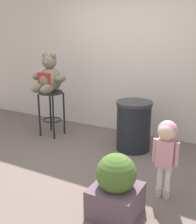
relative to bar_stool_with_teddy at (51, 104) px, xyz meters
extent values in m
plane|color=#63534E|center=(1.09, -0.94, -0.57)|extent=(24.00, 24.00, 0.00)
cube|color=beige|center=(1.09, 0.95, 1.17)|extent=(7.28, 0.30, 3.47)
cylinder|color=black|center=(0.00, 0.00, 0.21)|extent=(0.41, 0.41, 0.04)
cylinder|color=black|center=(-0.15, -0.15, -0.19)|extent=(0.03, 0.03, 0.76)
cylinder|color=black|center=(0.15, -0.15, -0.19)|extent=(0.03, 0.03, 0.76)
cylinder|color=black|center=(-0.15, 0.15, -0.19)|extent=(0.03, 0.03, 0.76)
cylinder|color=black|center=(0.15, 0.15, -0.19)|extent=(0.03, 0.03, 0.76)
torus|color=black|center=(0.00, 0.00, -0.29)|extent=(0.33, 0.33, 0.02)
sphere|color=#6C6250|center=(0.00, 0.00, 0.43)|extent=(0.40, 0.40, 0.40)
cube|color=maroon|center=(0.00, -0.16, 0.44)|extent=(0.25, 0.03, 0.24)
sphere|color=#6C6250|center=(0.00, 0.00, 0.73)|extent=(0.24, 0.24, 0.24)
ellipsoid|color=#686C50|center=(0.00, -0.10, 0.71)|extent=(0.10, 0.08, 0.07)
sphere|color=black|center=(0.00, -0.13, 0.72)|extent=(0.03, 0.03, 0.03)
sphere|color=#6C6250|center=(-0.09, 0.00, 0.83)|extent=(0.10, 0.10, 0.10)
sphere|color=#6C6250|center=(0.09, 0.00, 0.83)|extent=(0.10, 0.10, 0.10)
ellipsoid|color=#6C6250|center=(-0.24, -0.03, 0.47)|extent=(0.14, 0.22, 0.13)
ellipsoid|color=#6C6250|center=(0.24, -0.03, 0.47)|extent=(0.14, 0.22, 0.13)
ellipsoid|color=#6C6250|center=(-0.09, -0.19, 0.31)|extent=(0.14, 0.34, 0.16)
ellipsoid|color=#6C6250|center=(0.09, -0.19, 0.31)|extent=(0.14, 0.34, 0.16)
cylinder|color=#C9AAA9|center=(2.24, -0.97, -0.52)|extent=(0.07, 0.07, 0.10)
cylinder|color=silver|center=(2.24, -0.97, -0.34)|extent=(0.06, 0.06, 0.26)
cylinder|color=#C9AAA9|center=(2.32, -0.97, -0.52)|extent=(0.07, 0.07, 0.10)
cylinder|color=silver|center=(2.32, -0.97, -0.34)|extent=(0.06, 0.06, 0.26)
cube|color=pink|center=(2.28, -0.97, -0.05)|extent=(0.18, 0.10, 0.31)
cylinder|color=pink|center=(2.16, -0.97, -0.03)|extent=(0.05, 0.05, 0.27)
cylinder|color=pink|center=(2.40, -0.97, -0.03)|extent=(0.05, 0.05, 0.27)
sphere|color=#D8B293|center=(2.28, -0.97, 0.20)|extent=(0.19, 0.19, 0.19)
sphere|color=pink|center=(2.28, -0.95, 0.21)|extent=(0.21, 0.21, 0.21)
cylinder|color=black|center=(1.50, 0.10, -0.21)|extent=(0.52, 0.52, 0.72)
cylinder|color=#2D2D33|center=(1.50, 0.10, 0.17)|extent=(0.55, 0.55, 0.05)
cube|color=#5E4754|center=(1.96, -1.50, -0.42)|extent=(0.46, 0.46, 0.30)
sphere|color=#476328|center=(1.96, -1.50, -0.12)|extent=(0.39, 0.39, 0.39)
camera|label=1|loc=(2.96, -3.67, 1.18)|focal=44.25mm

